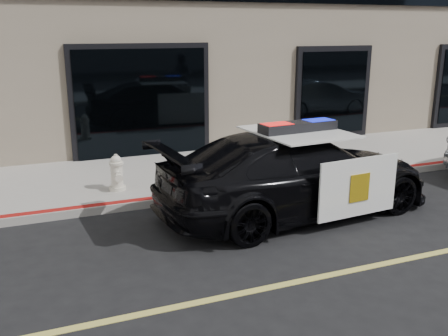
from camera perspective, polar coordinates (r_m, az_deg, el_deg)
name	(u,v)px	position (r m, az deg, el deg)	size (l,w,h in m)	color
ground	(334,274)	(7.05, 12.50, -11.78)	(120.00, 120.00, 0.00)	black
sidewalk_n	(204,170)	(11.42, -2.30, -0.28)	(60.00, 3.50, 0.15)	gray
police_car	(296,173)	(8.90, 8.27, -0.56)	(2.93, 5.44, 1.67)	black
fire_hydrant	(117,173)	(9.93, -12.15, -0.62)	(0.32, 0.45, 0.72)	silver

